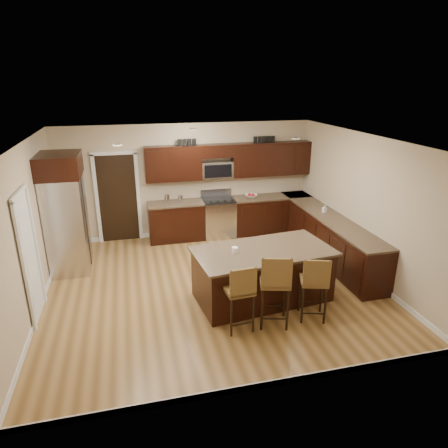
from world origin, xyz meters
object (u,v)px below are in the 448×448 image
object	(u,v)px
stool_right	(315,281)
stool_mid	(275,282)
range	(218,217)
refrigerator	(66,213)
island	(262,276)
stool_left	(240,291)

from	to	relation	value
stool_right	stool_mid	bearing A→B (deg)	-162.72
range	refrigerator	bearing A→B (deg)	-162.02
island	stool_mid	bearing A→B (deg)	-103.16
island	refrigerator	world-z (taller)	refrigerator
island	stool_right	xyz separation A→B (m)	(0.56, -0.84, 0.26)
stool_mid	refrigerator	world-z (taller)	refrigerator
stool_left	refrigerator	xyz separation A→B (m)	(-2.73, 2.86, 0.51)
stool_left	stool_mid	xyz separation A→B (m)	(0.55, -0.00, 0.07)
refrigerator	range	bearing A→B (deg)	17.98
range	stool_mid	world-z (taller)	stool_mid
island	refrigerator	bearing A→B (deg)	142.42
island	stool_mid	size ratio (longest dim) A/B	2.03
island	stool_right	size ratio (longest dim) A/B	2.24
stool_left	stool_mid	size ratio (longest dim) A/B	0.91
range	stool_mid	distance (m)	3.94
stool_left	refrigerator	world-z (taller)	refrigerator
island	stool_mid	world-z (taller)	stool_mid
range	stool_left	world-z (taller)	range
range	stool_right	xyz separation A→B (m)	(0.63, -3.93, 0.22)
range	stool_right	distance (m)	3.98
range	stool_right	world-z (taller)	range
stool_left	refrigerator	size ratio (longest dim) A/B	0.47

